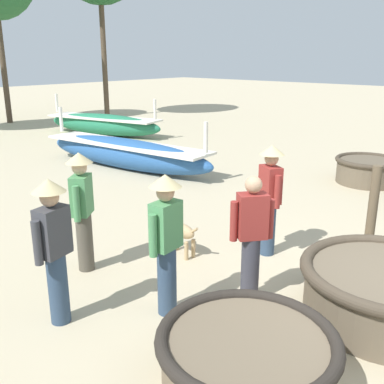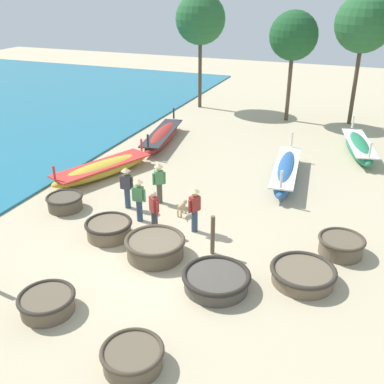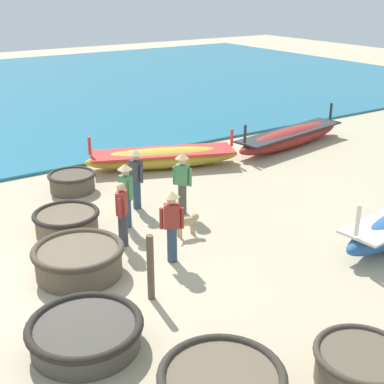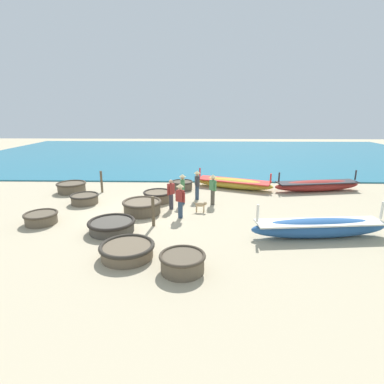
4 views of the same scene
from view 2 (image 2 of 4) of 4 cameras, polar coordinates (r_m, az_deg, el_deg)
The scene contains 23 objects.
ground_plane at distance 14.45m, azimuth -4.86°, elevation -8.47°, with size 80.00×80.00×0.00m, color #BCAD8C.
coracle_nearest at distance 17.95m, azimuth -15.84°, elevation -1.21°, with size 1.41×1.41×0.56m.
coracle_beside_post at distance 13.05m, azimuth 3.09°, elevation -11.06°, with size 1.99×1.99×0.50m.
coracle_weathered at distance 14.40m, azimuth -4.71°, elevation -6.91°, with size 1.94×1.94×0.65m.
coracle_front_left at distance 15.66m, azimuth -10.51°, elevation -4.58°, with size 1.62×1.62×0.59m.
coracle_far_left at distance 12.81m, azimuth -17.92°, elevation -13.18°, with size 1.52×1.52×0.52m.
coracle_upturned at distance 10.90m, azimuth -7.56°, elevation -20.03°, with size 1.47×1.47×0.51m.
coracle_far_right at distance 15.26m, azimuth 18.40°, elevation -6.41°, with size 1.49×1.49×0.59m.
coracle_center at distance 13.65m, azimuth 13.90°, elevation -10.08°, with size 1.93×1.93×0.49m.
long_boat_red_hull at distance 20.22m, azimuth 11.82°, elevation 2.59°, with size 1.48×5.59×1.44m.
long_boat_green_hull at distance 24.64m, azimuth -3.79°, elevation 7.08°, with size 1.92×5.68×1.28m.
long_boat_blue_hull at distance 24.30m, azimuth 20.41°, elevation 5.36°, with size 2.10×5.09×1.42m.
long_boat_ochre_hull at distance 20.62m, azimuth -11.33°, elevation 2.89°, with size 3.02×5.22×1.18m.
fisherman_hauling at distance 15.50m, azimuth -4.82°, elevation -2.38°, with size 0.44×0.38×1.57m.
fisherman_by_coracle at distance 15.44m, azimuth 0.33°, elevation -1.91°, with size 0.36×0.47×1.67m.
fisherman_with_hat at distance 16.25m, azimuth -6.77°, elevation -0.65°, with size 0.53×0.36×1.67m.
fisherman_standing_right at distance 17.27m, azimuth -8.30°, elevation 0.88°, with size 0.52×0.36×1.67m.
fisherman_crouching at distance 17.54m, azimuth -4.20°, elevation 1.48°, with size 0.44×0.38×1.67m.
dog at distance 16.80m, azimuth -1.24°, elevation -1.78°, with size 0.25×0.68×0.55m.
mooring_post_mid_beach at distance 14.33m, azimuth 2.64°, elevation -5.50°, with size 0.14×0.14×1.36m, color brown.
tree_rightmost at distance 28.82m, azimuth 21.01°, elevation 19.33°, with size 3.30×3.30×7.52m.
tree_center at distance 28.65m, azimuth 12.78°, elevation 18.75°, with size 2.88×2.88×6.56m.
tree_tall_back at distance 31.23m, azimuth 1.07°, elevation 21.08°, with size 3.27×3.27×7.44m.
Camera 2 is at (5.53, -10.71, 7.96)m, focal length 42.00 mm.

